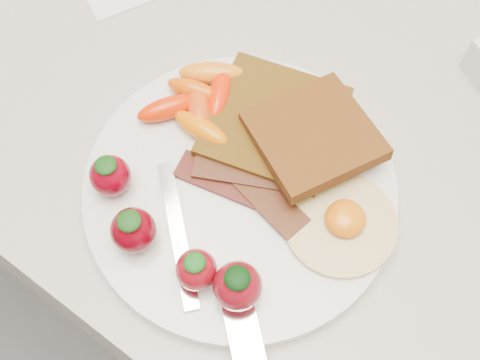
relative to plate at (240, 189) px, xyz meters
The scene contains 9 objects.
counter 0.48m from the plate, 86.72° to the left, with size 2.00×0.60×0.90m, color gray.
plate is the anchor object (origin of this frame).
toast_lower 0.07m from the plate, 98.07° to the left, with size 0.11×0.11×0.01m, color #2F200C.
toast_upper 0.08m from the plate, 66.26° to the left, with size 0.10×0.10×0.01m, color #481B08.
fried_egg 0.09m from the plate, 12.61° to the left, with size 0.12×0.12×0.02m.
bacon_strips 0.02m from the plate, 41.91° to the left, with size 0.12×0.08×0.01m.
baby_carrots 0.09m from the plate, 150.37° to the left, with size 0.09×0.11×0.02m.
strawberries 0.09m from the plate, 97.44° to the right, with size 0.18×0.06×0.05m.
fork 0.09m from the plate, 72.48° to the right, with size 0.17×0.11×0.00m.
Camera 1 is at (0.12, 1.39, 1.38)m, focal length 45.00 mm.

